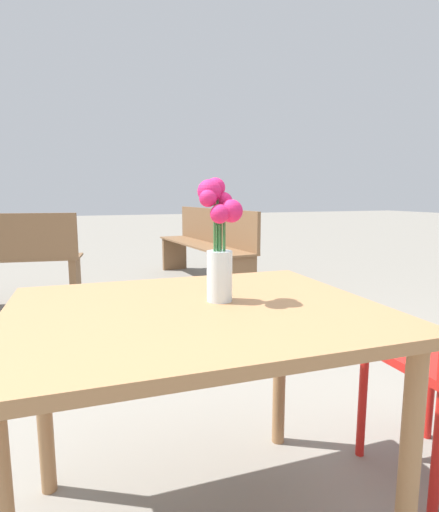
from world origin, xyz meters
The scene contains 3 objects.
table_front centered at (0.00, 0.00, 0.61)m, with size 1.03×0.84×0.70m.
flower_vase centered at (0.08, 0.03, 0.88)m, with size 0.12×0.12×0.35m.
bench_middle centered at (1.21, 3.32, 0.48)m, with size 0.53×1.99×0.85m.
Camera 1 is at (-0.32, -1.00, 1.00)m, focal length 28.00 mm.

